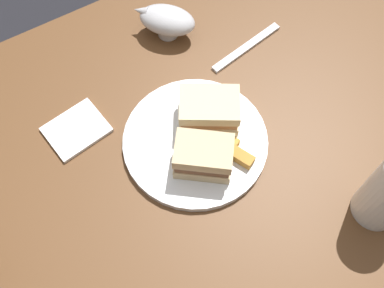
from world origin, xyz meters
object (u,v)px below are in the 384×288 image
at_px(napkin, 76,130).
at_px(fork, 246,47).
at_px(plate, 195,142).
at_px(sandwich_half_right, 209,110).
at_px(gravy_boat, 166,20).
at_px(sandwich_half_left, 204,156).

distance_m(napkin, fork, 0.39).
bearing_deg(fork, napkin, 170.14).
xyz_separation_m(plate, napkin, (-0.18, 0.14, -0.00)).
height_order(sandwich_half_right, gravy_boat, sandwich_half_right).
relative_size(plate, sandwich_half_right, 2.04).
bearing_deg(sandwich_half_right, sandwich_half_left, -127.46).
bearing_deg(fork, plate, -156.03).
bearing_deg(fork, sandwich_half_left, -149.17).
distance_m(sandwich_half_right, napkin, 0.26).
distance_m(sandwich_half_left, sandwich_half_right, 0.10).
relative_size(plate, gravy_boat, 2.03).
bearing_deg(plate, sandwich_half_left, -104.72).
bearing_deg(napkin, gravy_boat, 23.94).
bearing_deg(napkin, sandwich_half_left, -48.36).
distance_m(plate, sandwich_half_right, 0.06).
bearing_deg(gravy_boat, fork, -44.16).
bearing_deg(sandwich_half_left, gravy_boat, 72.47).
height_order(sandwich_half_left, sandwich_half_right, sandwich_half_left).
bearing_deg(sandwich_half_right, gravy_boat, 80.47).
relative_size(napkin, fork, 0.61).
bearing_deg(gravy_boat, napkin, -156.06).
xyz_separation_m(sandwich_half_left, fork, (0.22, 0.19, -0.05)).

